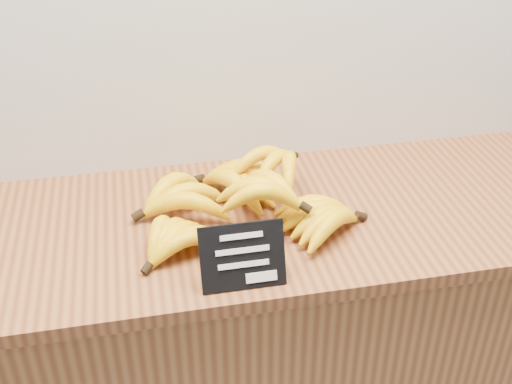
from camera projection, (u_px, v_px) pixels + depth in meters
name	position (u px, v px, depth m)	size (l,w,h in m)	color
counter	(252.00, 371.00, 1.63)	(1.28, 0.50, 0.90)	#945B2F
counter_top	(251.00, 221.00, 1.38)	(1.54, 0.54, 0.03)	brown
chalkboard_sign	(243.00, 257.00, 1.16)	(0.16, 0.01, 0.12)	black
banana_pile	(242.00, 197.00, 1.35)	(0.50, 0.42, 0.12)	#EBBB09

